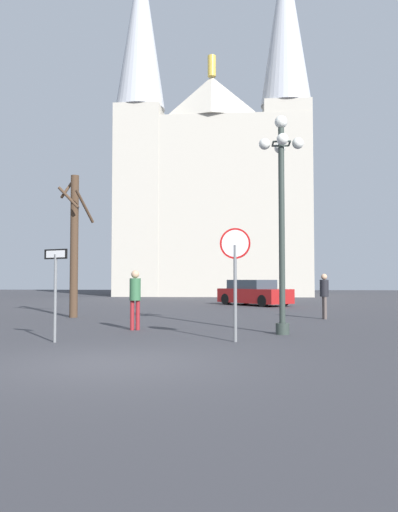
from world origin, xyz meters
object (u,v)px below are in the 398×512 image
stop_sign (235,263)px  street_lamp (282,198)px  cathedral (214,188)px  pedestrian_standing (135,294)px  bare_tree (74,242)px  parked_car_near_red (254,293)px  pedestrian_walking (324,292)px  one_way_arrow_sign (55,282)px

stop_sign → street_lamp: size_ratio=0.45×
cathedral → pedestrian_standing: (-0.67, -31.74, -8.86)m
bare_tree → parked_car_near_red: bare_tree is taller
pedestrian_walking → pedestrian_standing: 7.62m
stop_sign → street_lamp: (1.23, 1.70, 1.79)m
parked_car_near_red → pedestrian_standing: (-3.78, -14.10, 0.37)m
parked_car_near_red → one_way_arrow_sign: bearing=-106.5°
stop_sign → one_way_arrow_sign: stop_sign is taller
cathedral → parked_car_near_red: 20.15m
street_lamp → pedestrian_walking: street_lamp is taller
bare_tree → parked_car_near_red: bearing=53.4°
cathedral → parked_car_near_red: size_ratio=7.22×
parked_car_near_red → pedestrian_walking: pedestrian_walking is taller
cathedral → pedestrian_walking: size_ratio=19.07×
cathedral → one_way_arrow_sign: cathedral is taller
street_lamp → parked_car_near_red: bearing=91.4°
bare_tree → pedestrian_standing: size_ratio=3.19×
bare_tree → street_lamp: bearing=-35.5°
stop_sign → pedestrian_standing: size_ratio=1.55×
bare_tree → pedestrian_standing: bearing=-53.6°
cathedral → pedestrian_standing: size_ratio=18.45×
stop_sign → cathedral: bearing=93.7°
pedestrian_standing → street_lamp: bearing=-11.2°
street_lamp → pedestrian_walking: bearing=69.8°
one_way_arrow_sign → pedestrian_walking: 10.53m
one_way_arrow_sign → parked_car_near_red: one_way_arrow_sign is taller
one_way_arrow_sign → pedestrian_standing: 3.24m
stop_sign → one_way_arrow_sign: 4.22m
one_way_arrow_sign → bare_tree: 7.90m
cathedral → bare_tree: 28.40m
stop_sign → pedestrian_walking: (3.20, 7.06, -0.85)m
street_lamp → bare_tree: 9.22m
parked_car_near_red → pedestrian_standing: 14.60m
cathedral → stop_sign: (2.24, -34.26, -8.05)m
cathedral → one_way_arrow_sign: bearing=-93.2°
street_lamp → parked_car_near_red: size_ratio=1.34×
cathedral → pedestrian_standing: cathedral is taller
one_way_arrow_sign → pedestrian_standing: size_ratio=1.26×
bare_tree → parked_car_near_red: size_ratio=1.25×
bare_tree → pedestrian_standing: (3.34, -4.52, -1.83)m
street_lamp → bare_tree: size_ratio=1.07×
one_way_arrow_sign → street_lamp: size_ratio=0.37×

